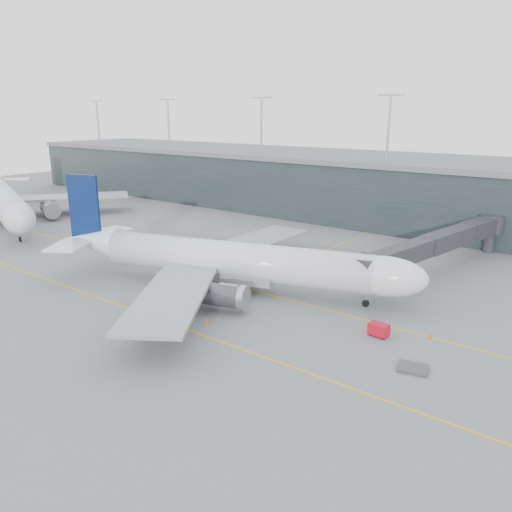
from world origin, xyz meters
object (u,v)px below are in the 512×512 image
Objects in this scene: jet_bridge at (446,237)px; second_aircraft at (4,201)px; main_aircraft at (232,261)px; gse_cart at (379,329)px.

jet_bridge is 99.84m from second_aircraft.
main_aircraft is 1.21× the size of jet_bridge.
second_aircraft is 99.00m from gse_cart.
main_aircraft reaches higher than gse_cart.
gse_cart is at bearing -75.54° from jet_bridge.
main_aircraft is 24.61m from gse_cart.
main_aircraft is 23.31× the size of gse_cart.
gse_cart is (98.76, -5.40, -4.32)m from second_aircraft.
main_aircraft is 37.36m from jet_bridge.
jet_bridge is 32.76m from gse_cart.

